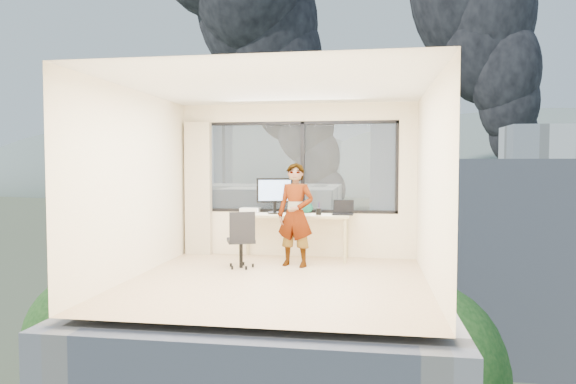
% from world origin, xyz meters
% --- Properties ---
extents(floor, '(4.00, 4.00, 0.01)m').
position_xyz_m(floor, '(0.00, 0.00, 0.00)').
color(floor, beige).
rests_on(floor, ground).
extents(ceiling, '(4.00, 4.00, 0.01)m').
position_xyz_m(ceiling, '(0.00, 0.00, 2.60)').
color(ceiling, white).
rests_on(ceiling, ground).
extents(wall_front, '(4.00, 0.01, 2.60)m').
position_xyz_m(wall_front, '(0.00, -2.00, 1.30)').
color(wall_front, '#F7E2BF').
rests_on(wall_front, ground).
extents(wall_left, '(0.01, 4.00, 2.60)m').
position_xyz_m(wall_left, '(-2.00, 0.00, 1.30)').
color(wall_left, '#F7E2BF').
rests_on(wall_left, ground).
extents(wall_right, '(0.01, 4.00, 2.60)m').
position_xyz_m(wall_right, '(2.00, 0.00, 1.30)').
color(wall_right, '#F7E2BF').
rests_on(wall_right, ground).
extents(window_wall, '(3.30, 0.16, 1.55)m').
position_xyz_m(window_wall, '(0.05, 2.00, 1.52)').
color(window_wall, black).
rests_on(window_wall, ground).
extents(curtain, '(0.45, 0.14, 2.30)m').
position_xyz_m(curtain, '(-1.72, 1.88, 1.15)').
color(curtain, beige).
rests_on(curtain, floor).
extents(desk, '(1.80, 0.60, 0.75)m').
position_xyz_m(desk, '(0.00, 1.66, 0.38)').
color(desk, tan).
rests_on(desk, floor).
extents(chair, '(0.58, 0.58, 0.89)m').
position_xyz_m(chair, '(-0.69, 0.82, 0.44)').
color(chair, black).
rests_on(chair, floor).
extents(person, '(0.66, 0.51, 1.59)m').
position_xyz_m(person, '(0.11, 1.08, 0.80)').
color(person, '#2D2D33').
rests_on(person, floor).
extents(monitor, '(0.62, 0.26, 0.60)m').
position_xyz_m(monitor, '(-0.34, 1.73, 1.05)').
color(monitor, black).
rests_on(monitor, desk).
extents(game_console, '(0.33, 0.28, 0.08)m').
position_xyz_m(game_console, '(-0.80, 1.91, 0.79)').
color(game_console, white).
rests_on(game_console, desk).
extents(laptop, '(0.35, 0.37, 0.22)m').
position_xyz_m(laptop, '(0.80, 1.68, 0.86)').
color(laptop, black).
rests_on(laptop, desk).
extents(cellphone, '(0.11, 0.06, 0.01)m').
position_xyz_m(cellphone, '(-0.69, 1.52, 0.76)').
color(cellphone, black).
rests_on(cellphone, desk).
extents(pen_cup, '(0.11, 0.11, 0.11)m').
position_xyz_m(pen_cup, '(0.41, 1.61, 0.80)').
color(pen_cup, black).
rests_on(pen_cup, desk).
extents(handbag, '(0.26, 0.18, 0.19)m').
position_xyz_m(handbag, '(0.17, 1.88, 0.84)').
color(handbag, '#0B4639').
rests_on(handbag, desk).
extents(exterior_ground, '(400.00, 400.00, 0.04)m').
position_xyz_m(exterior_ground, '(0.00, 120.00, -14.00)').
color(exterior_ground, '#515B3D').
rests_on(exterior_ground, ground).
extents(near_bldg_a, '(16.00, 12.00, 14.00)m').
position_xyz_m(near_bldg_a, '(-9.00, 30.00, -7.00)').
color(near_bldg_a, beige).
rests_on(near_bldg_a, exterior_ground).
extents(near_bldg_b, '(14.00, 13.00, 16.00)m').
position_xyz_m(near_bldg_b, '(12.00, 38.00, -6.00)').
color(near_bldg_b, silver).
rests_on(near_bldg_b, exterior_ground).
extents(far_tower_a, '(14.00, 14.00, 28.00)m').
position_xyz_m(far_tower_a, '(-35.00, 95.00, 0.00)').
color(far_tower_a, silver).
rests_on(far_tower_a, exterior_ground).
extents(far_tower_b, '(13.00, 13.00, 30.00)m').
position_xyz_m(far_tower_b, '(8.00, 120.00, 1.00)').
color(far_tower_b, silver).
rests_on(far_tower_b, exterior_ground).
extents(far_tower_c, '(15.00, 15.00, 26.00)m').
position_xyz_m(far_tower_c, '(45.00, 140.00, -1.00)').
color(far_tower_c, silver).
rests_on(far_tower_c, exterior_ground).
extents(far_tower_d, '(16.00, 14.00, 22.00)m').
position_xyz_m(far_tower_d, '(-60.00, 150.00, -3.00)').
color(far_tower_d, silver).
rests_on(far_tower_d, exterior_ground).
extents(hill_a, '(288.00, 216.00, 90.00)m').
position_xyz_m(hill_a, '(-120.00, 320.00, -14.00)').
color(hill_a, slate).
rests_on(hill_a, exterior_ground).
extents(hill_b, '(300.00, 220.00, 96.00)m').
position_xyz_m(hill_b, '(100.00, 320.00, -14.00)').
color(hill_b, slate).
rests_on(hill_b, exterior_ground).
extents(tree_a, '(7.00, 7.00, 8.00)m').
position_xyz_m(tree_a, '(-16.00, 22.00, -10.00)').
color(tree_a, '#164416').
rests_on(tree_a, exterior_ground).
extents(smoke_plume_a, '(40.00, 24.00, 90.00)m').
position_xyz_m(smoke_plume_a, '(-10.00, 150.00, 39.00)').
color(smoke_plume_a, black).
rests_on(smoke_plume_a, exterior_ground).
extents(smoke_plume_b, '(30.00, 18.00, 70.00)m').
position_xyz_m(smoke_plume_b, '(55.00, 170.00, 27.00)').
color(smoke_plume_b, black).
rests_on(smoke_plume_b, exterior_ground).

